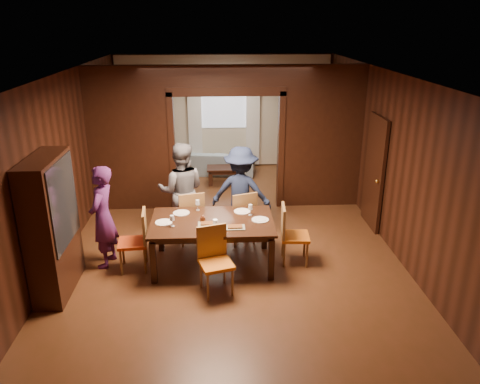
{
  "coord_description": "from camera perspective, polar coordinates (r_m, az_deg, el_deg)",
  "views": [
    {
      "loc": [
        -0.22,
        -7.57,
        3.73
      ],
      "look_at": [
        0.16,
        -0.4,
        1.05
      ],
      "focal_mm": 35.0,
      "sensor_mm": 36.0,
      "label": 1
    }
  ],
  "objects": [
    {
      "name": "ceiling",
      "position": [
        7.62,
        -1.42,
        14.2
      ],
      "size": [
        5.5,
        9.0,
        0.02
      ],
      "primitive_type": "cube",
      "color": "silver",
      "rests_on": "room_walls"
    },
    {
      "name": "platter_a",
      "position": [
        7.18,
        -3.94,
        -3.87
      ],
      "size": [
        0.3,
        0.2,
        0.04
      ],
      "primitive_type": "cube",
      "color": "gray",
      "rests_on": "dining_table"
    },
    {
      "name": "chair_far_r",
      "position": [
        8.17,
        0.07,
        -2.96
      ],
      "size": [
        0.56,
        0.56,
        0.97
      ],
      "primitive_type": null,
      "rotation": [
        0.0,
        0.0,
        3.48
      ],
      "color": "#C66612",
      "rests_on": "floor"
    },
    {
      "name": "chair_far_l",
      "position": [
        8.21,
        -6.1,
        -2.94
      ],
      "size": [
        0.53,
        0.53,
        0.97
      ],
      "primitive_type": null,
      "rotation": [
        0.0,
        0.0,
        3.39
      ],
      "color": "red",
      "rests_on": "floor"
    },
    {
      "name": "plate_far_l",
      "position": [
        7.64,
        -7.17,
        -2.55
      ],
      "size": [
        0.27,
        0.27,
        0.01
      ],
      "primitive_type": "cylinder",
      "color": "silver",
      "rests_on": "dining_table"
    },
    {
      "name": "dining_table",
      "position": [
        7.48,
        -3.35,
        -6.19
      ],
      "size": [
        1.91,
        1.19,
        0.76
      ],
      "primitive_type": "cube",
      "color": "black",
      "rests_on": "floor"
    },
    {
      "name": "room_walls",
      "position": [
        9.72,
        -1.68,
        7.22
      ],
      "size": [
        5.52,
        9.01,
        2.9
      ],
      "color": "black",
      "rests_on": "floor"
    },
    {
      "name": "plate_right",
      "position": [
        7.34,
        2.48,
        -3.39
      ],
      "size": [
        0.27,
        0.27,
        0.01
      ],
      "primitive_type": "cylinder",
      "color": "white",
      "rests_on": "dining_table"
    },
    {
      "name": "person_purple",
      "position": [
        7.59,
        -16.38,
        -2.95
      ],
      "size": [
        0.48,
        0.65,
        1.65
      ],
      "primitive_type": "imported",
      "rotation": [
        0.0,
        0.0,
        -1.72
      ],
      "color": "#501E59",
      "rests_on": "floor"
    },
    {
      "name": "plate_near",
      "position": [
        6.96,
        -3.39,
        -4.77
      ],
      "size": [
        0.27,
        0.27,
        0.01
      ],
      "primitive_type": "cylinder",
      "color": "white",
      "rests_on": "dining_table"
    },
    {
      "name": "curtain_left",
      "position": [
        12.24,
        -5.52,
        8.67
      ],
      "size": [
        0.35,
        0.06,
        2.4
      ],
      "primitive_type": "cube",
      "color": "white",
      "rests_on": "back_wall"
    },
    {
      "name": "person_navy",
      "position": [
        8.29,
        0.13,
        -0.02
      ],
      "size": [
        1.18,
        0.84,
        1.66
      ],
      "primitive_type": "imported",
      "rotation": [
        0.0,
        0.0,
        2.91
      ],
      "color": "#19233F",
      "rests_on": "floor"
    },
    {
      "name": "wineglass_far",
      "position": [
        7.7,
        -5.19,
        -1.6
      ],
      "size": [
        0.08,
        0.08,
        0.18
      ],
      "primitive_type": null,
      "color": "white",
      "rests_on": "dining_table"
    },
    {
      "name": "serving_bowl",
      "position": [
        7.34,
        -2.92,
        -3.06
      ],
      "size": [
        0.35,
        0.35,
        0.09
      ],
      "primitive_type": "imported",
      "color": "black",
      "rests_on": "dining_table"
    },
    {
      "name": "plate_far_r",
      "position": [
        7.64,
        0.26,
        -2.37
      ],
      "size": [
        0.27,
        0.27,
        0.01
      ],
      "primitive_type": "cylinder",
      "color": "white",
      "rests_on": "dining_table"
    },
    {
      "name": "platter_b",
      "position": [
        7.06,
        -0.62,
        -4.28
      ],
      "size": [
        0.3,
        0.2,
        0.04
      ],
      "primitive_type": "cube",
      "color": "gray",
      "rests_on": "dining_table"
    },
    {
      "name": "coffee_table",
      "position": [
        11.19,
        -1.97,
        2.05
      ],
      "size": [
        0.8,
        0.5,
        0.4
      ],
      "primitive_type": "cube",
      "color": "black",
      "rests_on": "floor"
    },
    {
      "name": "person_grey",
      "position": [
        8.3,
        -7.14,
        0.13
      ],
      "size": [
        0.85,
        0.67,
        1.74
      ],
      "primitive_type": "imported",
      "rotation": [
        0.0,
        0.0,
        3.13
      ],
      "color": "slate",
      "rests_on": "floor"
    },
    {
      "name": "floor",
      "position": [
        8.45,
        -1.24,
        -5.76
      ],
      "size": [
        9.0,
        9.0,
        0.0
      ],
      "primitive_type": "plane",
      "color": "#533117",
      "rests_on": "ground"
    },
    {
      "name": "hutch",
      "position": [
        7.05,
        -21.96,
        -3.91
      ],
      "size": [
        0.4,
        1.2,
        2.0
      ],
      "primitive_type": "cube",
      "color": "black",
      "rests_on": "floor"
    },
    {
      "name": "wineglass_right",
      "position": [
        7.48,
        1.27,
        -2.18
      ],
      "size": [
        0.08,
        0.08,
        0.18
      ],
      "primitive_type": null,
      "color": "silver",
      "rests_on": "dining_table"
    },
    {
      "name": "curtain_right",
      "position": [
        12.27,
        1.58,
        8.78
      ],
      "size": [
        0.35,
        0.06,
        2.4
      ],
      "primitive_type": "cube",
      "color": "white",
      "rests_on": "back_wall"
    },
    {
      "name": "chair_right",
      "position": [
        7.54,
        6.75,
        -5.17
      ],
      "size": [
        0.47,
        0.47,
        0.97
      ],
      "primitive_type": null,
      "rotation": [
        0.0,
        0.0,
        1.5
      ],
      "color": "orange",
      "rests_on": "floor"
    },
    {
      "name": "tumbler",
      "position": [
        7.04,
        -3.03,
        -3.9
      ],
      "size": [
        0.07,
        0.07,
        0.14
      ],
      "primitive_type": "cylinder",
      "color": "white",
      "rests_on": "dining_table"
    },
    {
      "name": "sofa",
      "position": [
        11.93,
        -2.96,
        3.65
      ],
      "size": [
        2.05,
        1.03,
        0.57
      ],
      "primitive_type": "imported",
      "rotation": [
        0.0,
        0.0,
        3.0
      ],
      "color": "#8EA8B9",
      "rests_on": "floor"
    },
    {
      "name": "chair_left",
      "position": [
        7.48,
        -12.97,
        -5.82
      ],
      "size": [
        0.48,
        0.48,
        0.97
      ],
      "primitive_type": null,
      "rotation": [
        0.0,
        0.0,
        -1.48
      ],
      "color": "#C53C12",
      "rests_on": "floor"
    },
    {
      "name": "wineglass_left",
      "position": [
        7.15,
        -8.27,
        -3.51
      ],
      "size": [
        0.08,
        0.08,
        0.18
      ],
      "primitive_type": null,
      "color": "white",
      "rests_on": "dining_table"
    },
    {
      "name": "condiment_jar",
      "position": [
        7.25,
        -4.56,
        -3.3
      ],
      "size": [
        0.08,
        0.08,
        0.11
      ],
      "primitive_type": null,
      "color": "#482010",
      "rests_on": "dining_table"
    },
    {
      "name": "door_right",
      "position": [
        8.99,
        16.07,
        2.3
      ],
      "size": [
        0.06,
        0.9,
        2.1
      ],
      "primitive_type": "cube",
      "color": "black",
      "rests_on": "floor"
    },
    {
      "name": "chair_near",
      "position": [
        6.71,
        -2.93,
        -8.5
      ],
      "size": [
        0.55,
        0.55,
        0.97
      ],
      "primitive_type": null,
      "rotation": [
        0.0,
        0.0,
        0.3
      ],
      "color": "orange",
      "rests_on": "floor"
    },
    {
      "name": "plate_left",
      "position": [
        7.33,
        -9.27,
        -3.67
      ],
      "size": [
        0.27,
        0.27,
        0.01
      ],
      "primitive_type": "cylinder",
      "color": "white",
      "rests_on": "dining_table"
    },
    {
      "name": "window_far",
      "position": [
        12.19,
        -1.99,
        10.86
      ],
      "size": [
        1.2,
        0.03,
        1.3
      ],
      "primitive_type": "cube",
      "color": "silver",
      "rests_on": "back_wall"
    }
  ]
}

